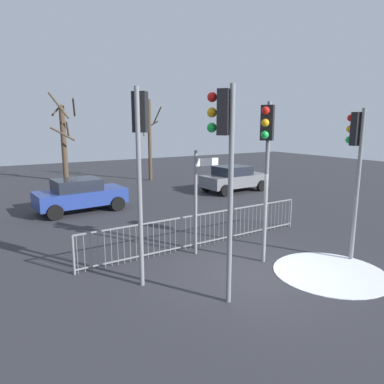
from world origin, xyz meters
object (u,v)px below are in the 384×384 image
at_px(car_blue_near, 80,194).
at_px(bare_tree_centre, 64,140).
at_px(traffic_light_mid_left, 267,147).
at_px(traffic_light_rear_right, 356,150).
at_px(traffic_light_foreground_right, 141,143).
at_px(traffic_light_mid_right, 225,147).
at_px(direction_sign_post, 198,197).
at_px(bare_tree_right, 150,138).
at_px(car_grey_trailing, 234,178).

xyz_separation_m(car_blue_near, bare_tree_centre, (1.31, 9.14, 2.03)).
bearing_deg(bare_tree_centre, traffic_light_mid_left, -85.03).
distance_m(traffic_light_rear_right, car_blue_near, 11.18).
relative_size(traffic_light_foreground_right, traffic_light_mid_right, 1.01).
distance_m(traffic_light_foreground_right, direction_sign_post, 2.90).
relative_size(traffic_light_foreground_right, direction_sign_post, 1.50).
height_order(traffic_light_mid_right, car_blue_near, traffic_light_mid_right).
xyz_separation_m(traffic_light_foreground_right, car_blue_near, (0.45, 8.05, -2.63)).
bearing_deg(bare_tree_right, traffic_light_mid_left, -103.02).
height_order(direction_sign_post, car_blue_near, direction_sign_post).
distance_m(direction_sign_post, bare_tree_centre, 16.22).
distance_m(traffic_light_foreground_right, car_grey_trailing, 12.65).
height_order(car_grey_trailing, bare_tree_centre, bare_tree_centre).
height_order(car_grey_trailing, bare_tree_right, bare_tree_right).
relative_size(traffic_light_foreground_right, car_grey_trailing, 1.19).
bearing_deg(car_blue_near, car_grey_trailing, -2.92).
bearing_deg(car_grey_trailing, traffic_light_rear_right, -112.29).
xyz_separation_m(car_grey_trailing, bare_tree_centre, (-7.43, 8.89, 2.03)).
xyz_separation_m(traffic_light_mid_left, bare_tree_right, (3.49, 15.08, -0.32)).
bearing_deg(direction_sign_post, car_blue_near, 106.92).
height_order(traffic_light_foreground_right, car_blue_near, traffic_light_foreground_right).
bearing_deg(traffic_light_mid_left, direction_sign_post, 1.40).
relative_size(traffic_light_mid_left, traffic_light_rear_right, 1.04).
height_order(direction_sign_post, bare_tree_centre, bare_tree_centre).
height_order(traffic_light_mid_left, traffic_light_mid_right, traffic_light_mid_right).
height_order(car_blue_near, bare_tree_right, bare_tree_right).
bearing_deg(car_grey_trailing, bare_tree_right, 108.27).
xyz_separation_m(traffic_light_rear_right, car_blue_near, (-5.25, 9.59, -2.34)).
relative_size(direction_sign_post, car_blue_near, 0.79).
xyz_separation_m(traffic_light_foreground_right, bare_tree_centre, (1.76, 17.18, -0.59)).
height_order(traffic_light_foreground_right, direction_sign_post, traffic_light_foreground_right).
height_order(traffic_light_rear_right, bare_tree_right, bare_tree_right).
distance_m(traffic_light_mid_right, bare_tree_right, 17.19).
xyz_separation_m(car_grey_trailing, bare_tree_right, (-2.39, 6.21, 2.13)).
xyz_separation_m(traffic_light_foreground_right, direction_sign_post, (2.16, 1.00, -1.66)).
height_order(traffic_light_rear_right, car_blue_near, traffic_light_rear_right).
bearing_deg(direction_sign_post, traffic_light_mid_right, -108.11).
bearing_deg(bare_tree_centre, traffic_light_foreground_right, -95.84).
height_order(traffic_light_foreground_right, car_grey_trailing, traffic_light_foreground_right).
height_order(traffic_light_rear_right, bare_tree_centre, bare_tree_centre).
height_order(traffic_light_mid_left, traffic_light_foreground_right, traffic_light_foreground_right).
bearing_deg(car_blue_near, traffic_light_rear_right, -65.82).
bearing_deg(car_grey_trailing, bare_tree_centre, 127.06).
height_order(traffic_light_mid_left, bare_tree_right, bare_tree_right).
bearing_deg(car_grey_trailing, traffic_light_mid_left, -126.36).
relative_size(car_grey_trailing, bare_tree_right, 0.67).
xyz_separation_m(traffic_light_mid_right, car_blue_near, (-0.65, 9.76, -2.60)).
height_order(traffic_light_rear_right, direction_sign_post, traffic_light_rear_right).
bearing_deg(traffic_light_foreground_right, traffic_light_mid_left, 35.47).
bearing_deg(traffic_light_rear_right, traffic_light_foreground_right, 171.85).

